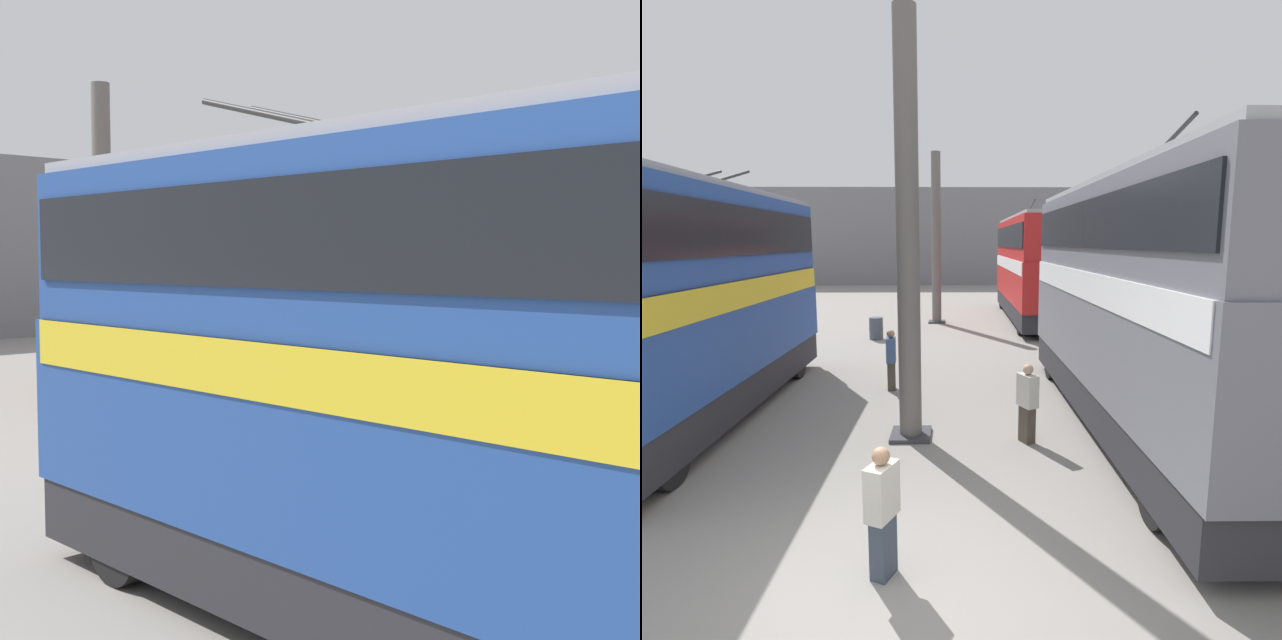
{
  "view_description": "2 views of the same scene",
  "coord_description": "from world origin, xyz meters",
  "views": [
    {
      "loc": [
        -0.08,
        11.28,
        3.86
      ],
      "look_at": [
        10.31,
        1.09,
        2.83
      ],
      "focal_mm": 50.0,
      "sensor_mm": 36.0,
      "label": 1
    },
    {
      "loc": [
        -5.02,
        -0.89,
        3.85
      ],
      "look_at": [
        10.8,
        -1.11,
        1.38
      ],
      "focal_mm": 28.0,
      "sensor_mm": 36.0,
      "label": 2
    }
  ],
  "objects": [
    {
      "name": "oil_drum",
      "position": [
        14.71,
        2.28,
        0.44
      ],
      "size": [
        0.57,
        0.57,
        0.88
      ],
      "color": "#424C56",
      "rests_on": "ground_plane"
    },
    {
      "name": "ground_plane",
      "position": [
        0.0,
        0.0,
        0.0
      ],
      "size": [
        240.0,
        240.0,
        0.0
      ],
      "primitive_type": "plane",
      "color": "gray"
    },
    {
      "name": "depot_back_wall",
      "position": [
        40.46,
        0.0,
        4.33
      ],
      "size": [
        0.5,
        36.0,
        8.67
      ],
      "color": "slate",
      "rests_on": "ground_plane"
    },
    {
      "name": "person_aisle_foreground",
      "position": [
        0.29,
        -0.05,
        0.83
      ],
      "size": [
        0.48,
        0.39,
        1.58
      ],
      "rotation": [
        0.0,
        0.0,
        4.3
      ],
      "color": "#384251",
      "rests_on": "ground_plane"
    },
    {
      "name": "bus_left_near",
      "position": [
        4.94,
        -4.71,
        2.9
      ],
      "size": [
        10.49,
        2.54,
        5.71
      ],
      "color": "black",
      "rests_on": "ground_plane"
    },
    {
      "name": "bus_left_far",
      "position": [
        19.68,
        -4.71,
        2.89
      ],
      "size": [
        11.48,
        2.54,
        5.7
      ],
      "color": "black",
      "rests_on": "ground_plane"
    },
    {
      "name": "support_column_far",
      "position": [
        18.86,
        0.0,
        3.87
      ],
      "size": [
        0.79,
        0.79,
        7.99
      ],
      "color": "#605B56",
      "rests_on": "ground_plane"
    },
    {
      "name": "person_by_left_row",
      "position": [
        4.2,
        -2.28,
        0.81
      ],
      "size": [
        0.48,
        0.41,
        1.56
      ],
      "rotation": [
        0.0,
        0.0,
        2.06
      ],
      "color": "#473D33",
      "rests_on": "ground_plane"
    },
    {
      "name": "bus_right_near",
      "position": [
        5.77,
        4.71,
        2.86
      ],
      "size": [
        9.47,
        2.54,
        5.66
      ],
      "color": "black",
      "rests_on": "ground_plane"
    },
    {
      "name": "support_column_near",
      "position": [
        4.51,
        0.0,
        3.87
      ],
      "size": [
        0.79,
        0.79,
        7.99
      ],
      "color": "#605B56",
      "rests_on": "ground_plane"
    },
    {
      "name": "person_aisle_midway",
      "position": [
        7.74,
        0.79,
        0.84
      ],
      "size": [
        0.44,
        0.27,
        1.61
      ],
      "rotation": [
        0.0,
        0.0,
        1.65
      ],
      "color": "#473D33",
      "rests_on": "ground_plane"
    }
  ]
}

